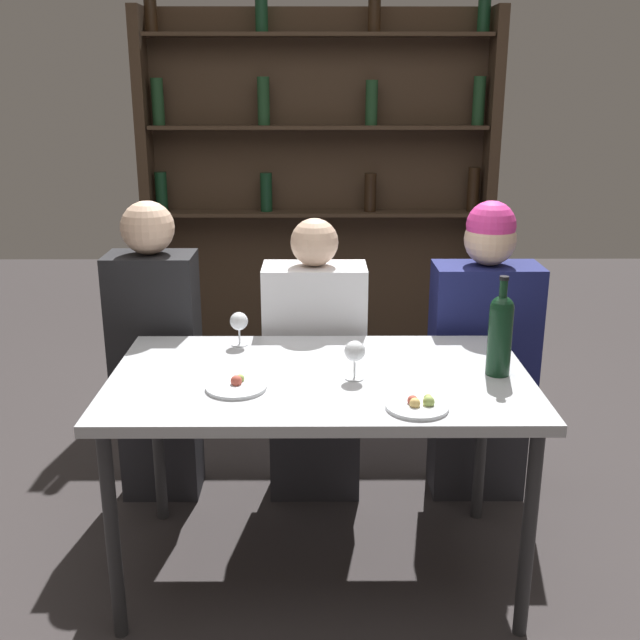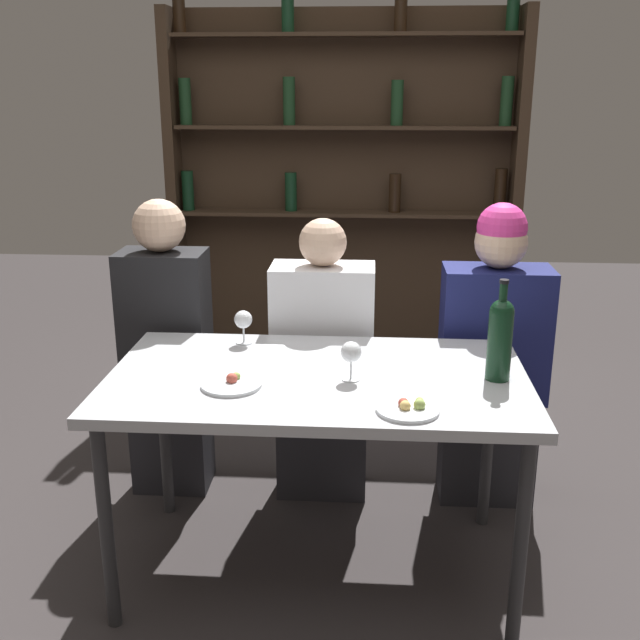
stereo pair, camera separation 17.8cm
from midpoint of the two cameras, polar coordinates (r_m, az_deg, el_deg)
ground_plane at (r=2.82m, az=1.73°, el=-18.36°), size 10.00×10.00×0.00m
dining_table at (r=2.48m, az=1.88°, el=-5.55°), size 1.37×0.79×0.74m
wine_rack_wall at (r=4.37m, az=2.97°, el=10.42°), size 2.00×0.21×2.17m
wine_bottle at (r=2.46m, az=15.62°, el=-1.20°), size 0.08×0.08×0.33m
wine_glass_0 at (r=2.73m, az=-4.01°, el=-0.07°), size 0.07×0.07×0.12m
wine_glass_1 at (r=2.39m, az=4.53°, el=-2.57°), size 0.07×0.07×0.13m
food_plate_0 at (r=2.21m, az=9.09°, el=-6.70°), size 0.19×0.19×0.04m
food_plate_1 at (r=2.37m, az=-4.61°, el=-4.90°), size 0.19×0.19×0.04m
seated_person_left at (r=3.12m, az=-9.96°, el=-2.69°), size 0.34×0.22×1.23m
seated_person_center at (r=3.05m, az=1.88°, el=-3.85°), size 0.41×0.22×1.16m
seated_person_right at (r=3.09m, az=14.61°, el=-3.17°), size 0.42×0.22×1.23m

